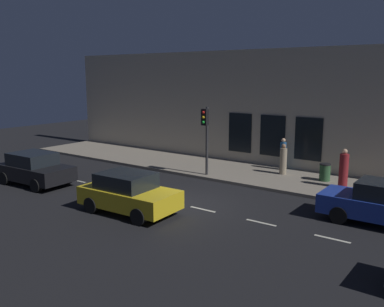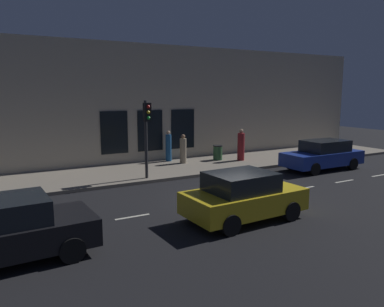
# 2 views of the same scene
# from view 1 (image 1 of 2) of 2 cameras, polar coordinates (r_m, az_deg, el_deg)

# --- Properties ---
(ground_plane) EXTENTS (60.00, 60.00, 0.00)m
(ground_plane) POSITION_cam_1_polar(r_m,az_deg,el_deg) (17.37, -1.24, -7.11)
(ground_plane) COLOR black
(sidewalk) EXTENTS (4.50, 32.00, 0.15)m
(sidewalk) POSITION_cam_1_polar(r_m,az_deg,el_deg) (22.46, 8.46, -2.89)
(sidewalk) COLOR gray
(sidewalk) RESTS_ON ground
(building_facade) EXTENTS (0.65, 32.00, 6.79)m
(building_facade) POSITION_cam_1_polar(r_m,az_deg,el_deg) (24.21, 11.49, 5.96)
(building_facade) COLOR #B2A893
(building_facade) RESTS_ON ground
(lane_centre_line) EXTENTS (0.12, 27.20, 0.01)m
(lane_centre_line) POSITION_cam_1_polar(r_m,az_deg,el_deg) (16.81, 1.50, -7.71)
(lane_centre_line) COLOR beige
(lane_centre_line) RESTS_ON ground
(traffic_light) EXTENTS (0.49, 0.32, 3.59)m
(traffic_light) POSITION_cam_1_polar(r_m,az_deg,el_deg) (21.36, 1.91, 3.47)
(traffic_light) COLOR #2D2D30
(traffic_light) RESTS_ON sidewalk
(parked_car_1) EXTENTS (2.13, 4.04, 1.58)m
(parked_car_1) POSITION_cam_1_polar(r_m,az_deg,el_deg) (21.80, -20.91, -1.98)
(parked_car_1) COLOR black
(parked_car_1) RESTS_ON ground
(parked_car_2) EXTENTS (2.11, 4.00, 1.58)m
(parked_car_2) POSITION_cam_1_polar(r_m,az_deg,el_deg) (16.42, -8.75, -5.41)
(parked_car_2) COLOR gold
(parked_car_2) RESTS_ON ground
(pedestrian_0) EXTENTS (0.57, 0.57, 1.84)m
(pedestrian_0) POSITION_cam_1_polar(r_m,az_deg,el_deg) (20.45, 20.20, -2.14)
(pedestrian_0) COLOR maroon
(pedestrian_0) RESTS_ON sidewalk
(pedestrian_1) EXTENTS (0.48, 0.48, 1.63)m
(pedestrian_1) POSITION_cam_1_polar(r_m,az_deg,el_deg) (22.37, 12.49, -0.92)
(pedestrian_1) COLOR gray
(pedestrian_1) RESTS_ON sidewalk
(pedestrian_2) EXTENTS (0.40, 0.40, 1.77)m
(pedestrian_2) POSITION_cam_1_polar(r_m,az_deg,el_deg) (23.40, 12.44, -0.21)
(pedestrian_2) COLOR #1E5189
(pedestrian_2) RESTS_ON sidewalk
(trash_bin) EXTENTS (0.56, 0.56, 0.87)m
(trash_bin) POSITION_cam_1_polar(r_m,az_deg,el_deg) (21.58, 17.88, -2.46)
(trash_bin) COLOR #2D5633
(trash_bin) RESTS_ON sidewalk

